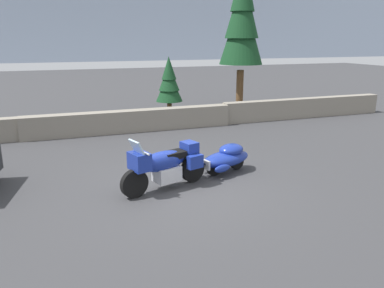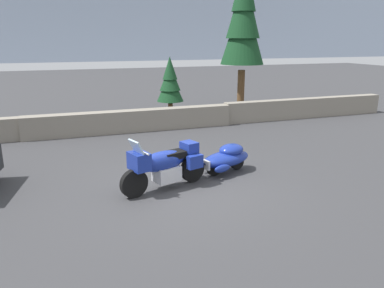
# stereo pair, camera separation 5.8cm
# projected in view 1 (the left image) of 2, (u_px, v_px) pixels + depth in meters

# --- Properties ---
(ground_plane) EXTENTS (80.00, 80.00, 0.00)m
(ground_plane) POSITION_uv_depth(u_px,v_px,m) (181.00, 189.00, 9.02)
(ground_plane) COLOR #38383A
(stone_guard_wall) EXTENTS (24.00, 0.59, 0.89)m
(stone_guard_wall) POSITION_uv_depth(u_px,v_px,m) (133.00, 121.00, 14.58)
(stone_guard_wall) COLOR gray
(stone_guard_wall) RESTS_ON ground
(distant_ridgeline) EXTENTS (240.00, 80.00, 16.00)m
(distant_ridgeline) POSITION_uv_depth(u_px,v_px,m) (61.00, 21.00, 94.12)
(distant_ridgeline) COLOR #99A8BF
(distant_ridgeline) RESTS_ON ground
(touring_motorcycle) EXTENTS (2.25, 1.15, 1.33)m
(touring_motorcycle) POSITION_uv_depth(u_px,v_px,m) (165.00, 164.00, 8.85)
(touring_motorcycle) COLOR black
(touring_motorcycle) RESTS_ON ground
(car_shaped_trailer) EXTENTS (2.21, 1.12, 0.76)m
(car_shaped_trailer) POSITION_uv_depth(u_px,v_px,m) (226.00, 158.00, 10.06)
(car_shaped_trailer) COLOR black
(car_shaped_trailer) RESTS_ON ground
(pine_tree_tall) EXTENTS (2.03, 2.03, 7.15)m
(pine_tree_tall) POSITION_uv_depth(u_px,v_px,m) (242.00, 17.00, 17.26)
(pine_tree_tall) COLOR brown
(pine_tree_tall) RESTS_ON ground
(pine_tree_secondary) EXTENTS (1.14, 1.14, 2.80)m
(pine_tree_secondary) POSITION_uv_depth(u_px,v_px,m) (169.00, 82.00, 15.90)
(pine_tree_secondary) COLOR brown
(pine_tree_secondary) RESTS_ON ground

